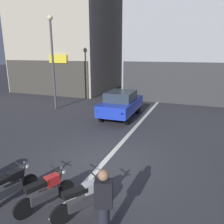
# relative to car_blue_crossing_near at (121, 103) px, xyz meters

# --- Properties ---
(ground_plane) EXTENTS (120.00, 120.00, 0.00)m
(ground_plane) POSITION_rel_car_blue_crossing_near_xyz_m (1.35, -5.92, -0.89)
(ground_plane) COLOR #333338
(lane_centre_line) EXTENTS (0.20, 18.00, 0.01)m
(lane_centre_line) POSITION_rel_car_blue_crossing_near_xyz_m (1.35, 0.08, -0.88)
(lane_centre_line) COLOR silver
(lane_centre_line) RESTS_ON ground
(building_corner_left) EXTENTS (9.29, 9.01, 15.98)m
(building_corner_left) POSITION_rel_car_blue_crossing_near_xyz_m (-9.00, 8.92, 7.09)
(building_corner_left) COLOR #B2A893
(building_corner_left) RESTS_ON ground
(car_blue_crossing_near) EXTENTS (1.86, 4.14, 1.64)m
(car_blue_crossing_near) POSITION_rel_car_blue_crossing_near_xyz_m (0.00, 0.00, 0.00)
(car_blue_crossing_near) COLOR black
(car_blue_crossing_near) RESTS_ON ground
(car_red_down_street) EXTENTS (2.00, 4.20, 1.64)m
(car_red_down_street) POSITION_rel_car_blue_crossing_near_xyz_m (3.06, 7.43, 0.00)
(car_red_down_street) COLOR black
(car_red_down_street) RESTS_ON ground
(street_lamp) EXTENTS (0.36, 0.36, 6.23)m
(street_lamp) POSITION_rel_car_blue_crossing_near_xyz_m (-5.03, 0.33, 2.95)
(street_lamp) COLOR #47474C
(street_lamp) RESTS_ON ground
(motorcycle_black_row_leftmost) EXTENTS (0.61, 1.63, 0.98)m
(motorcycle_black_row_leftmost) POSITION_rel_car_blue_crossing_near_xyz_m (-0.09, -8.70, -0.43)
(motorcycle_black_row_leftmost) COLOR black
(motorcycle_black_row_leftmost) RESTS_ON ground
(motorcycle_red_row_left_mid) EXTENTS (0.78, 1.55, 0.98)m
(motorcycle_red_row_left_mid) POSITION_rel_car_blue_crossing_near_xyz_m (0.94, -8.55, -0.43)
(motorcycle_red_row_left_mid) COLOR black
(motorcycle_red_row_left_mid) RESTS_ON ground
(motorcycle_silver_row_centre) EXTENTS (1.00, 1.42, 0.98)m
(motorcycle_silver_row_centre) POSITION_rel_car_blue_crossing_near_xyz_m (1.97, -8.45, -0.43)
(motorcycle_silver_row_centre) COLOR black
(motorcycle_silver_row_centre) RESTS_ON ground
(person_by_motorcycles) EXTENTS (0.41, 0.32, 1.67)m
(person_by_motorcycles) POSITION_rel_car_blue_crossing_near_xyz_m (2.75, -9.00, -0.03)
(person_by_motorcycles) COLOR #23232D
(person_by_motorcycles) RESTS_ON ground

